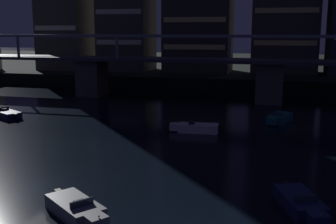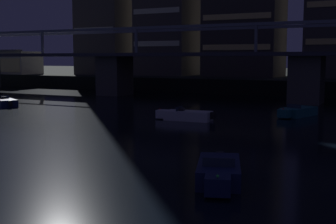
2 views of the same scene
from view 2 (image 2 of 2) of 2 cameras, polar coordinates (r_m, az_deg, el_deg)
The scene contains 8 objects.
far_riverbank at distance 104.53m, azimuth 14.32°, elevation 4.39°, with size 240.00×80.00×2.20m, color black.
river_bridge at distance 58.46m, azimuth 4.23°, elevation 5.83°, with size 86.39×6.40×9.38m.
tower_central at distance 78.00m, azimuth 9.85°, elevation 13.54°, with size 12.23×9.65×24.80m.
waterfront_pavilion at distance 95.08m, azimuth -19.60°, elevation 5.99°, with size 12.40×7.40×4.70m.
speedboat_near_left at distance 42.40m, azimuth 16.21°, elevation 0.03°, with size 2.97×5.13×1.16m.
speedboat_near_right at distance 52.63m, azimuth -20.17°, elevation 1.17°, with size 4.88×3.57×1.16m.
speedboat_mid_center at distance 38.12m, azimuth 2.31°, elevation -0.44°, with size 5.23×2.11×1.16m.
speedboat_mid_right at distance 19.45m, azimuth 6.51°, elevation -7.63°, with size 2.97×5.13×1.16m.
Camera 2 is at (22.25, -17.28, 5.27)m, focal length 47.63 mm.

